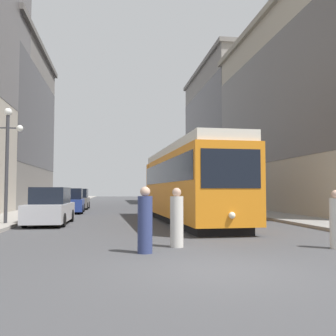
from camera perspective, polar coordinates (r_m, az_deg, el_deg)
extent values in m
plane|color=#424244|center=(8.38, 7.22, -14.81)|extent=(200.00, 200.00, 0.00)
cube|color=gray|center=(48.29, -15.13, -5.12)|extent=(2.89, 120.00, 0.15)
cube|color=gray|center=(49.00, 3.73, -5.20)|extent=(2.89, 120.00, 0.15)
cube|color=black|center=(20.27, 2.87, -7.57)|extent=(2.69, 12.52, 0.35)
cube|color=orange|center=(20.22, 2.85, -2.68)|extent=(3.12, 13.62, 3.10)
cube|color=black|center=(20.24, 2.85, -0.71)|extent=(3.13, 13.08, 1.08)
cube|color=silver|center=(20.31, 2.84, 2.31)|extent=(2.90, 13.34, 0.44)
cube|color=black|center=(13.76, 9.30, -0.08)|extent=(2.21, 0.16, 1.40)
sphere|color=#F2EACC|center=(13.70, 9.46, -6.94)|extent=(0.24, 0.24, 0.24)
cube|color=black|center=(39.65, 2.03, -5.50)|extent=(2.40, 11.82, 0.35)
cube|color=#334C8C|center=(39.62, 2.03, -3.01)|extent=(2.80, 12.85, 3.10)
cube|color=black|center=(39.62, 2.03, -2.22)|extent=(2.82, 12.34, 1.30)
cube|color=black|center=(33.33, 3.77, -2.41)|extent=(2.31, 0.12, 1.71)
cylinder|color=black|center=(34.21, -14.78, -5.49)|extent=(0.18, 0.64, 0.64)
cylinder|color=black|center=(36.85, -14.33, -5.34)|extent=(0.18, 0.64, 0.64)
cylinder|color=black|center=(34.06, -11.91, -5.54)|extent=(0.18, 0.64, 0.64)
cylinder|color=black|center=(36.72, -11.66, -5.38)|extent=(0.18, 0.64, 0.64)
cube|color=slate|center=(35.44, -13.16, -4.98)|extent=(1.82, 4.30, 0.84)
cube|color=black|center=(35.53, -13.13, -3.66)|extent=(1.60, 2.37, 0.80)
cylinder|color=black|center=(18.58, -20.52, -7.30)|extent=(0.19, 0.64, 0.64)
cylinder|color=black|center=(21.60, -18.62, -6.75)|extent=(0.19, 0.64, 0.64)
cylinder|color=black|center=(18.27, -15.25, -7.46)|extent=(0.19, 0.64, 0.64)
cylinder|color=black|center=(21.34, -14.08, -6.87)|extent=(0.19, 0.64, 0.64)
cube|color=#B2B2B7|center=(19.91, -17.06, -6.27)|extent=(1.89, 5.02, 0.84)
cube|color=black|center=(20.01, -16.96, -3.91)|extent=(1.63, 2.77, 0.80)
cylinder|color=black|center=(28.69, 8.64, -6.00)|extent=(0.21, 0.65, 0.64)
cylinder|color=black|center=(25.99, 10.18, -6.27)|extent=(0.21, 0.65, 0.64)
cylinder|color=black|center=(28.32, 5.27, -6.06)|extent=(0.21, 0.65, 0.64)
cylinder|color=black|center=(25.58, 6.47, -6.35)|extent=(0.21, 0.65, 0.64)
cube|color=maroon|center=(27.12, 7.61, -5.57)|extent=(2.00, 4.60, 0.84)
cube|color=black|center=(26.99, 7.66, -3.84)|extent=(1.69, 2.55, 0.80)
cylinder|color=black|center=(28.12, -16.14, -5.96)|extent=(0.20, 0.65, 0.64)
cylinder|color=black|center=(30.83, -15.61, -5.73)|extent=(0.20, 0.65, 0.64)
cylinder|color=black|center=(27.99, -12.63, -6.02)|extent=(0.20, 0.65, 0.64)
cylinder|color=black|center=(30.71, -12.42, -5.78)|extent=(0.20, 0.65, 0.64)
cube|color=navy|center=(29.39, -14.19, -5.33)|extent=(1.95, 4.46, 0.84)
cube|color=black|center=(29.48, -14.15, -3.73)|extent=(1.67, 2.47, 0.80)
cylinder|color=navy|center=(10.40, -3.42, -8.36)|extent=(0.40, 0.40, 1.52)
sphere|color=tan|center=(10.36, -3.41, -3.51)|extent=(0.27, 0.27, 0.27)
cylinder|color=beige|center=(12.20, 23.69, -7.53)|extent=(0.38, 0.38, 1.44)
sphere|color=tan|center=(12.16, 23.59, -3.61)|extent=(0.26, 0.26, 0.26)
cylinder|color=beige|center=(11.47, 1.30, -7.95)|extent=(0.39, 0.39, 1.49)
sphere|color=tan|center=(11.44, 1.30, -3.61)|extent=(0.27, 0.27, 0.27)
cylinder|color=#333338|center=(19.58, -22.79, -0.10)|extent=(0.16, 0.16, 5.08)
sphere|color=white|center=(19.90, -22.61, 7.69)|extent=(0.36, 0.36, 0.36)
sphere|color=white|center=(19.64, -21.10, 5.52)|extent=(0.31, 0.31, 0.31)
cube|color=#333338|center=(19.77, -22.66, 5.50)|extent=(1.10, 0.06, 0.06)
cube|color=#B2A893|center=(33.79, 21.97, 6.96)|extent=(10.51, 22.21, 15.14)
cube|color=#595451|center=(33.93, 21.94, 8.22)|extent=(10.55, 22.25, 9.09)
cube|color=gray|center=(35.99, 21.68, 19.32)|extent=(11.11, 22.81, 0.50)
cube|color=gray|center=(53.74, 12.12, 4.45)|extent=(14.00, 20.67, 17.76)
cube|color=#423F43|center=(53.86, 12.11, 5.38)|extent=(14.04, 20.71, 10.66)
cube|color=slate|center=(55.70, 12.00, 13.79)|extent=(14.60, 21.27, 0.50)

